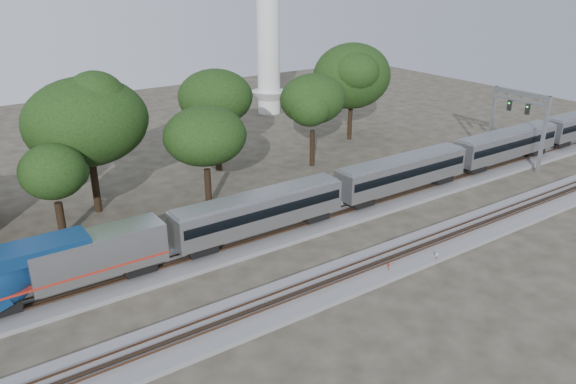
% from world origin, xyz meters
% --- Properties ---
extents(ground, '(160.00, 160.00, 0.00)m').
position_xyz_m(ground, '(0.00, 0.00, 0.00)').
color(ground, '#383328').
rests_on(ground, ground).
extents(track_far, '(160.00, 5.00, 0.73)m').
position_xyz_m(track_far, '(0.00, 6.00, 0.21)').
color(track_far, slate).
rests_on(track_far, ground).
extents(track_near, '(160.00, 5.00, 0.73)m').
position_xyz_m(track_near, '(0.00, -4.00, 0.21)').
color(track_near, slate).
rests_on(track_near, ground).
extents(train, '(125.55, 3.06, 4.50)m').
position_xyz_m(train, '(36.03, 6.00, 3.16)').
color(train, '#B1B3B8').
rests_on(train, ground).
extents(switch_stand_red, '(0.33, 0.16, 1.08)m').
position_xyz_m(switch_stand_red, '(4.49, -5.40, 0.69)').
color(switch_stand_red, '#512D19').
rests_on(switch_stand_red, ground).
extents(switch_stand_white, '(0.31, 0.06, 0.96)m').
position_xyz_m(switch_stand_white, '(9.30, -6.36, 0.61)').
color(switch_stand_white, '#512D19').
rests_on(switch_stand_white, ground).
extents(switch_lever, '(0.51, 0.32, 0.30)m').
position_xyz_m(switch_lever, '(6.94, -5.25, 0.15)').
color(switch_lever, '#512D19').
rests_on(switch_lever, ground).
extents(signal_gantry, '(0.67, 7.90, 9.60)m').
position_xyz_m(signal_gantry, '(37.61, 6.00, 7.00)').
color(signal_gantry, gray).
rests_on(signal_gantry, ground).
extents(tree_2, '(6.77, 6.77, 9.54)m').
position_xyz_m(tree_2, '(-15.92, 17.20, 6.63)').
color(tree_2, black).
rests_on(tree_2, ground).
extents(tree_3, '(9.81, 9.81, 13.83)m').
position_xyz_m(tree_3, '(-11.24, 21.55, 9.64)').
color(tree_3, black).
rests_on(tree_3, ground).
extents(tree_4, '(7.98, 7.98, 11.25)m').
position_xyz_m(tree_4, '(-1.12, 16.00, 7.83)').
color(tree_4, black).
rests_on(tree_4, ground).
extents(tree_5, '(9.50, 9.50, 13.39)m').
position_xyz_m(tree_5, '(5.27, 25.73, 9.33)').
color(tree_5, black).
rests_on(tree_5, ground).
extents(tree_6, '(8.84, 8.84, 12.47)m').
position_xyz_m(tree_6, '(15.99, 20.40, 8.68)').
color(tree_6, black).
rests_on(tree_6, ground).
extents(tree_7, '(9.52, 9.52, 13.43)m').
position_xyz_m(tree_7, '(27.89, 26.88, 9.36)').
color(tree_7, black).
rests_on(tree_7, ground).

